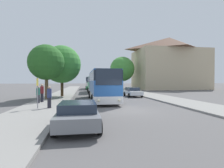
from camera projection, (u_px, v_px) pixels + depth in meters
The scene contains 16 objects.
ground_plane at pixel (129, 110), 13.84m from camera, with size 300.00×300.00×0.00m, color #565454.
sidewalk_left at pixel (35, 112), 12.70m from camera, with size 4.00×120.00×0.15m, color gray.
sidewalk_right at pixel (208, 107), 14.98m from camera, with size 4.00×120.00×0.15m, color gray.
building_right_background at pixel (169, 63), 50.59m from camera, with size 19.01×12.84×14.95m.
bus_front at pixel (102, 85), 21.04m from camera, with size 2.92×11.92×3.46m.
bus_middle at pixel (94, 84), 35.79m from camera, with size 2.80×10.37×3.19m.
bus_rear at pixel (91, 83), 50.61m from camera, with size 3.02×11.96×3.42m.
parked_car_left_curb at pixel (78, 114), 8.70m from camera, with size 2.15×4.26×1.30m.
parked_car_right_near at pixel (133, 92), 26.39m from camera, with size 2.07×4.67×1.37m.
bus_stop_sign at pixel (38, 89), 13.84m from camera, with size 0.08×0.45×2.46m.
pedestrian_waiting_near at pixel (49, 97), 14.17m from camera, with size 0.36×0.36×1.79m.
pedestrian_waiting_far at pixel (42, 93), 18.26m from camera, with size 0.36×0.36×1.86m.
pedestrian_walking_back at pixel (38, 94), 17.26m from camera, with size 0.36×0.36×1.71m.
tree_left_near at pixel (46, 62), 21.28m from camera, with size 4.32×4.32×6.63m.
tree_left_far at pixel (62, 64), 24.84m from camera, with size 5.34×5.34×7.23m.
tree_right_near at pixel (122, 69), 47.97m from camera, with size 6.74×6.74×8.84m.
Camera 1 is at (-3.54, -13.41, 2.35)m, focal length 28.00 mm.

